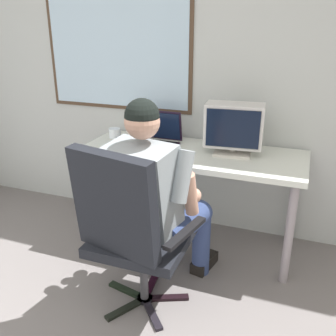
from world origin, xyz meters
name	(u,v)px	position (x,y,z in m)	size (l,w,h in m)	color
wall_rear	(191,59)	(-0.03, 2.58, 1.35)	(4.52, 0.08, 2.69)	#B9BFBE
desk	(191,163)	(0.10, 2.21, 0.66)	(1.60, 0.62, 0.75)	gray
office_chair	(130,226)	(0.02, 1.36, 0.58)	(0.68, 0.62, 1.04)	black
person_seated	(156,195)	(0.07, 1.62, 0.66)	(0.60, 0.81, 1.26)	navy
crt_monitor	(234,126)	(0.39, 2.25, 0.95)	(0.41, 0.23, 0.36)	beige
laptop	(156,136)	(-0.20, 2.28, 0.81)	(0.36, 0.30, 0.24)	black
wine_glass	(115,134)	(-0.46, 2.12, 0.84)	(0.09, 0.09, 0.13)	silver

